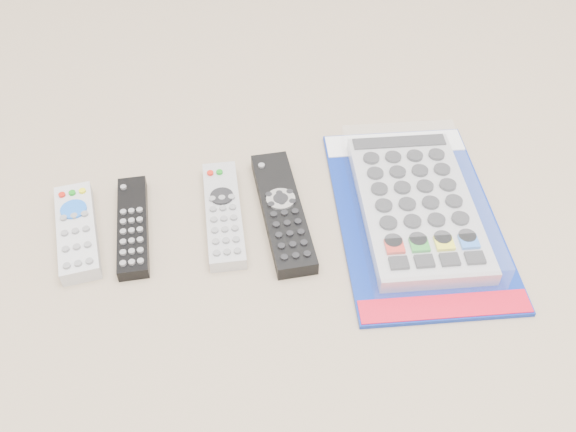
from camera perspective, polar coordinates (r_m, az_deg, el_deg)
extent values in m
plane|color=tan|center=(0.81, -0.96, -2.31)|extent=(5.00, 5.00, 0.00)
cube|color=#AFAFB1|center=(0.85, -18.24, -1.27)|extent=(0.05, 0.16, 0.02)
cylinder|color=blue|center=(0.87, -18.52, 0.58)|extent=(0.03, 0.03, 0.00)
cube|color=black|center=(0.84, -13.63, -0.83)|extent=(0.05, 0.17, 0.02)
cube|color=#B3B3B7|center=(0.84, -5.76, 0.23)|extent=(0.06, 0.18, 0.02)
cylinder|color=black|center=(0.85, -5.91, 1.77)|extent=(0.03, 0.03, 0.00)
cube|color=black|center=(0.84, -0.52, 0.47)|extent=(0.06, 0.21, 0.02)
cylinder|color=silver|center=(0.83, -0.65, 1.52)|extent=(0.04, 0.04, 0.00)
cube|color=navy|center=(0.86, 11.27, 0.08)|extent=(0.25, 0.36, 0.01)
cube|color=white|center=(0.95, 9.43, 6.39)|extent=(0.20, 0.08, 0.00)
cube|color=red|center=(0.76, 13.77, -7.81)|extent=(0.20, 0.06, 0.00)
cube|color=#B3B3B7|center=(0.85, 11.32, 0.94)|extent=(0.18, 0.28, 0.02)
cube|color=white|center=(0.84, 11.41, 1.37)|extent=(0.20, 0.30, 0.04)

